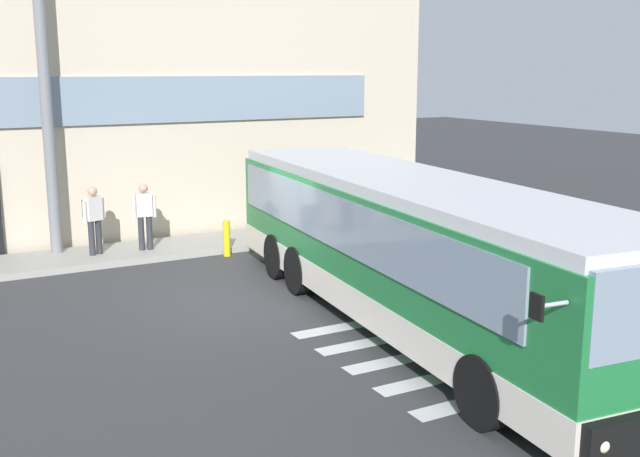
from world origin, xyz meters
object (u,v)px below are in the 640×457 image
entry_support_column (47,119)px  safety_bollard_yellow (227,238)px  passenger_near_column (93,216)px  passenger_by_doorway (144,213)px  bus_main_foreground (412,253)px

entry_support_column → safety_bollard_yellow: bearing=-25.5°
passenger_near_column → passenger_by_doorway: 1.23m
entry_support_column → passenger_near_column: (0.79, -0.65, -2.32)m
passenger_near_column → passenger_by_doorway: size_ratio=1.00×
passenger_near_column → safety_bollard_yellow: 3.26m
bus_main_foreground → passenger_near_column: size_ratio=7.14×
entry_support_column → passenger_by_doorway: bearing=-21.0°
passenger_by_doorway → safety_bollard_yellow: passenger_by_doorway is taller
entry_support_column → passenger_near_column: 2.53m
bus_main_foreground → passenger_by_doorway: bearing=110.4°
bus_main_foreground → entry_support_column: bearing=120.2°
passenger_by_doorway → passenger_near_column: bearing=174.5°
bus_main_foreground → safety_bollard_yellow: bus_main_foreground is taller
entry_support_column → safety_bollard_yellow: size_ratio=7.29×
entry_support_column → passenger_by_doorway: entry_support_column is taller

